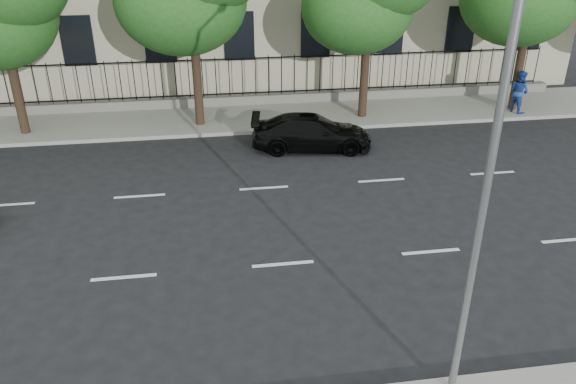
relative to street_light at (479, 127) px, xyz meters
name	(u,v)px	position (x,y,z in m)	size (l,w,h in m)	color
ground	(299,328)	(-2.50, 1.77, -5.15)	(120.00, 120.00, 0.00)	black
far_sidewalk	(246,117)	(-2.50, 15.77, -5.07)	(60.00, 4.00, 0.15)	gray
lane_markings	(272,221)	(-2.50, 6.52, -5.14)	(49.60, 4.62, 0.01)	silver
iron_fence	(243,93)	(-2.50, 17.47, -4.50)	(30.00, 0.50, 2.20)	slate
street_light	(479,127)	(0.00, 0.00, 0.00)	(0.25, 3.32, 8.05)	slate
black_sedan	(312,132)	(-0.32, 11.94, -4.49)	(1.84, 4.54, 1.32)	black
pedestrian_far	(519,91)	(9.43, 14.50, -4.07)	(0.90, 0.70, 1.85)	navy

